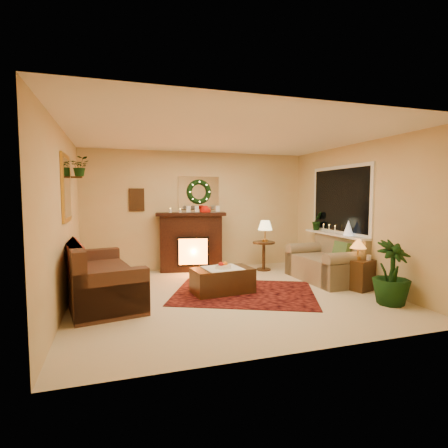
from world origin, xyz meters
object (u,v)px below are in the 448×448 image
object	(u,v)px
fireplace	(191,246)
loveseat	(325,259)
coffee_table	(222,281)
sofa	(100,273)
side_table_round	(264,256)
end_table_square	(359,274)

from	to	relation	value
fireplace	loveseat	bearing A→B (deg)	-26.40
fireplace	coffee_table	bearing A→B (deg)	-76.53
sofa	fireplace	bearing A→B (deg)	32.43
sofa	side_table_round	xyz separation A→B (m)	(3.34, 1.25, -0.10)
side_table_round	end_table_square	distance (m)	2.16
sofa	fireplace	distance (m)	2.49
loveseat	end_table_square	size ratio (longest dim) A/B	2.91
loveseat	fireplace	bearing A→B (deg)	142.12
end_table_square	coffee_table	size ratio (longest dim) A/B	0.53
sofa	coffee_table	world-z (taller)	sofa
side_table_round	fireplace	bearing A→B (deg)	163.70
side_table_round	end_table_square	world-z (taller)	side_table_round
fireplace	side_table_round	size ratio (longest dim) A/B	2.08
fireplace	end_table_square	world-z (taller)	fireplace
sofa	loveseat	world-z (taller)	sofa
loveseat	end_table_square	xyz separation A→B (m)	(0.20, -0.74, -0.15)
sofa	fireplace	size ratio (longest dim) A/B	1.66
end_table_square	coffee_table	xyz separation A→B (m)	(-2.35, 0.49, -0.06)
loveseat	end_table_square	bearing A→B (deg)	-76.83
loveseat	end_table_square	distance (m)	0.78
fireplace	side_table_round	xyz separation A→B (m)	(1.53, -0.45, -0.22)
side_table_round	end_table_square	size ratio (longest dim) A/B	1.20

